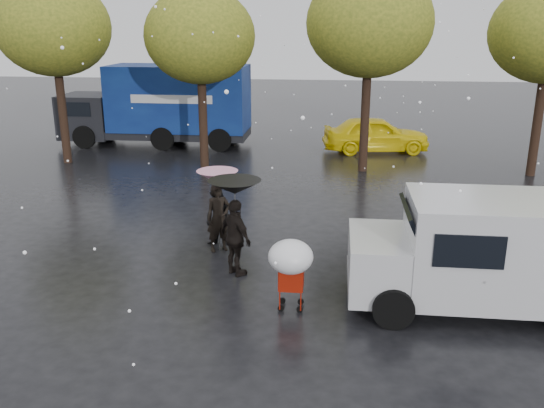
# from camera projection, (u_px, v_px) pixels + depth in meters

# --- Properties ---
(ground) EXTENTS (90.00, 90.00, 0.00)m
(ground) POSITION_uv_depth(u_px,v_px,m) (260.00, 282.00, 12.23)
(ground) COLOR black
(ground) RESTS_ON ground
(person_pink) EXTENTS (0.72, 0.65, 1.66)m
(person_pink) POSITION_uv_depth(u_px,v_px,m) (219.00, 218.00, 13.70)
(person_pink) COLOR black
(person_pink) RESTS_ON ground
(person_middle) EXTENTS (0.89, 0.85, 1.46)m
(person_middle) POSITION_uv_depth(u_px,v_px,m) (218.00, 219.00, 13.90)
(person_middle) COLOR black
(person_middle) RESTS_ON ground
(person_black) EXTENTS (1.01, 1.00, 1.71)m
(person_black) POSITION_uv_depth(u_px,v_px,m) (236.00, 238.00, 12.36)
(person_black) COLOR black
(person_black) RESTS_ON ground
(umbrella_pink) EXTENTS (0.97, 0.97, 1.99)m
(umbrella_pink) POSITION_uv_depth(u_px,v_px,m) (217.00, 177.00, 13.40)
(umbrella_pink) COLOR #4C4C4C
(umbrella_pink) RESTS_ON ground
(umbrella_black) EXTENTS (1.13, 1.13, 2.14)m
(umbrella_black) POSITION_uv_depth(u_px,v_px,m) (235.00, 187.00, 12.02)
(umbrella_black) COLOR #4C4C4C
(umbrella_black) RESTS_ON ground
(vendor_cart) EXTENTS (1.52, 0.80, 1.27)m
(vendor_cart) POSITION_uv_depth(u_px,v_px,m) (392.00, 260.00, 11.53)
(vendor_cart) COLOR slate
(vendor_cart) RESTS_ON ground
(shopping_cart) EXTENTS (0.84, 0.84, 1.46)m
(shopping_cart) POSITION_uv_depth(u_px,v_px,m) (291.00, 260.00, 10.67)
(shopping_cart) COLOR #A81A09
(shopping_cart) RESTS_ON ground
(white_van) EXTENTS (4.91, 2.18, 2.20)m
(white_van) POSITION_uv_depth(u_px,v_px,m) (489.00, 252.00, 10.80)
(white_van) COLOR silver
(white_van) RESTS_ON ground
(blue_truck) EXTENTS (8.30, 2.60, 3.50)m
(blue_truck) POSITION_uv_depth(u_px,v_px,m) (161.00, 105.00, 25.43)
(blue_truck) COLOR navy
(blue_truck) RESTS_ON ground
(box_ground_near) EXTENTS (0.59, 0.52, 0.44)m
(box_ground_near) POSITION_uv_depth(u_px,v_px,m) (385.00, 257.00, 13.00)
(box_ground_near) COLOR olive
(box_ground_near) RESTS_ON ground
(box_ground_far) EXTENTS (0.47, 0.38, 0.35)m
(box_ground_far) POSITION_uv_depth(u_px,v_px,m) (362.00, 259.00, 13.00)
(box_ground_far) COLOR olive
(box_ground_far) RESTS_ON ground
(yellow_taxi) EXTENTS (4.63, 2.39, 1.51)m
(yellow_taxi) POSITION_uv_depth(u_px,v_px,m) (376.00, 134.00, 24.30)
(yellow_taxi) COLOR yellow
(yellow_taxi) RESTS_ON ground
(tree_row) EXTENTS (21.60, 4.40, 7.12)m
(tree_row) POSITION_uv_depth(u_px,v_px,m) (284.00, 30.00, 20.24)
(tree_row) COLOR black
(tree_row) RESTS_ON ground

